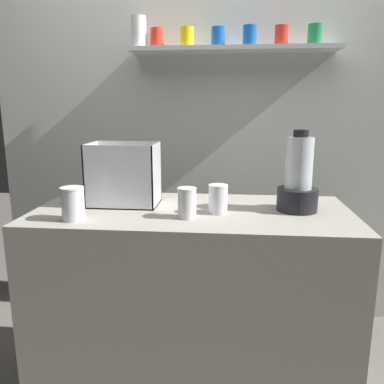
% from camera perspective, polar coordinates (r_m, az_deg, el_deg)
% --- Properties ---
extents(counter, '(1.40, 0.64, 0.90)m').
position_cam_1_polar(counter, '(1.91, 0.00, -15.71)').
color(counter, '#9E998E').
rests_on(counter, ground_plane).
extents(back_wall_unit, '(2.60, 0.24, 2.50)m').
position_cam_1_polar(back_wall_unit, '(2.45, 1.85, 10.53)').
color(back_wall_unit, silver).
rests_on(back_wall_unit, ground_plane).
extents(carrot_display_bin, '(0.31, 0.21, 0.29)m').
position_cam_1_polar(carrot_display_bin, '(1.84, -9.82, 0.89)').
color(carrot_display_bin, white).
rests_on(carrot_display_bin, counter).
extents(blender_pitcher, '(0.18, 0.18, 0.35)m').
position_cam_1_polar(blender_pitcher, '(1.76, 15.20, 1.54)').
color(blender_pitcher, black).
rests_on(blender_pitcher, counter).
extents(juice_cup_pomegranate_far_left, '(0.10, 0.10, 0.14)m').
position_cam_1_polar(juice_cup_pomegranate_far_left, '(1.64, -16.94, -1.86)').
color(juice_cup_pomegranate_far_left, white).
rests_on(juice_cup_pomegranate_far_left, counter).
extents(juice_cup_beet_left, '(0.08, 0.08, 0.13)m').
position_cam_1_polar(juice_cup_beet_left, '(1.60, -0.75, -1.79)').
color(juice_cup_beet_left, white).
rests_on(juice_cup_beet_left, counter).
extents(juice_cup_beet_middle, '(0.08, 0.08, 0.12)m').
position_cam_1_polar(juice_cup_beet_middle, '(1.68, 3.82, -1.28)').
color(juice_cup_beet_middle, white).
rests_on(juice_cup_beet_middle, counter).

